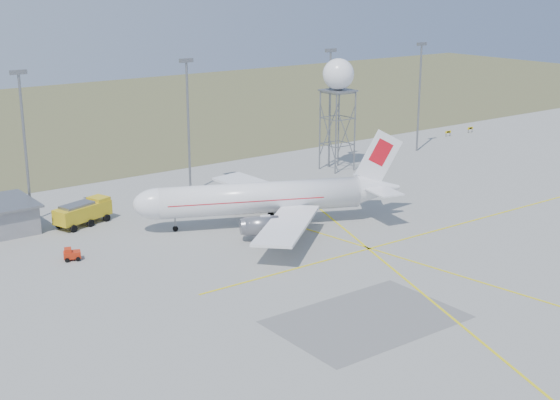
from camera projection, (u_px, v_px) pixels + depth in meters
grass_strip at (68, 118)px, 183.72m from camera, size 400.00×120.00×0.03m
mast_a at (24, 134)px, 103.21m from camera, size 2.20×0.50×20.50m
mast_b at (188, 115)px, 117.54m from camera, size 2.20×0.50×20.50m
mast_c at (330, 98)px, 133.58m from camera, size 2.20×0.50×20.50m
mast_d at (420, 88)px, 146.19m from camera, size 2.20×0.50×20.50m
taxi_sign_near at (448, 132)px, 162.83m from camera, size 1.60×0.17×1.20m
taxi_sign_far at (470, 128)px, 166.84m from camera, size 1.60×0.17×1.20m
airliner_main at (265, 198)px, 103.49m from camera, size 34.77×32.43×12.42m
radar_tower at (338, 108)px, 131.87m from camera, size 5.27×5.27×19.09m
fire_truck at (84, 213)px, 104.48m from camera, size 8.55×5.21×3.25m
baggage_tug at (72, 255)px, 91.52m from camera, size 2.25×2.05×1.51m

